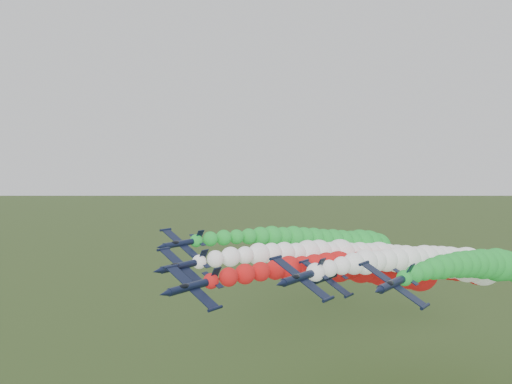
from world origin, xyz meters
TOP-DOWN VIEW (x-y plane):
  - jet_lead at (0.77, 46.68)m, footprint 17.80×87.16m
  - jet_inner_left at (-7.78, 52.13)m, footprint 17.54×86.90m
  - jet_inner_right at (13.96, 55.35)m, footprint 17.68×87.04m
  - jet_outer_left at (-18.19, 62.98)m, footprint 17.36×86.72m
  - jet_outer_right at (25.71, 60.92)m, footprint 17.55×86.91m
  - jet_trail at (9.24, 72.15)m, footprint 17.78×87.14m

SIDE VIEW (x-z plane):
  - jet_trail at x=9.24m, z-range 27.56..45.13m
  - jet_lead at x=0.77m, z-range 29.58..47.18m
  - jet_inner_left at x=-7.78m, z-range 30.90..48.24m
  - jet_outer_right at x=25.71m, z-range 31.14..48.48m
  - jet_inner_right at x=13.96m, z-range 31.35..48.83m
  - jet_outer_left at x=-18.19m, z-range 32.37..49.53m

